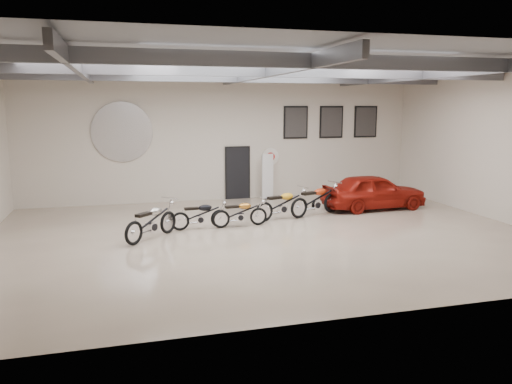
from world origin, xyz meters
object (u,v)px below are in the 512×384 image
object	(u,v)px
banner_stand	(268,177)
go_kart	(362,201)
motorcycle_yellow	(282,204)
motorcycle_red	(316,199)
motorcycle_gold	(240,212)
vintage_car	(374,191)
motorcycle_black	(200,214)
motorcycle_silver	(151,221)

from	to	relation	value
banner_stand	go_kart	xyz separation A→B (m)	(2.80, -2.87, -0.61)
motorcycle_yellow	motorcycle_red	size ratio (longest dim) A/B	0.94
motorcycle_gold	vintage_car	bearing A→B (deg)	11.10
banner_stand	motorcycle_yellow	xyz separation A→B (m)	(-0.55, -3.61, -0.40)
motorcycle_black	motorcycle_gold	world-z (taller)	motorcycle_black
motorcycle_black	vintage_car	size ratio (longest dim) A/B	0.46
motorcycle_gold	banner_stand	bearing A→B (deg)	59.78
motorcycle_black	go_kart	size ratio (longest dim) A/B	1.00
banner_stand	motorcycle_black	world-z (taller)	banner_stand
motorcycle_red	go_kart	xyz separation A→B (m)	(2.03, 0.49, -0.25)
banner_stand	motorcycle_black	xyz separation A→B (m)	(-3.44, -4.24, -0.47)
motorcycle_silver	go_kart	xyz separation A→B (m)	(7.77, 2.18, -0.22)
banner_stand	motorcycle_black	size ratio (longest dim) A/B	1.05
motorcycle_red	motorcycle_black	bearing A→B (deg)	171.18
motorcycle_silver	motorcycle_red	world-z (taller)	motorcycle_red
motorcycle_red	motorcycle_yellow	bearing A→B (deg)	170.34
motorcycle_silver	motorcycle_red	size ratio (longest dim) A/B	0.96
motorcycle_gold	motorcycle_yellow	xyz separation A→B (m)	(1.62, 0.65, 0.08)
motorcycle_red	motorcycle_silver	bearing A→B (deg)	175.71
banner_stand	motorcycle_black	bearing A→B (deg)	-142.69
motorcycle_silver	go_kart	bearing A→B (deg)	-29.73
banner_stand	motorcycle_red	bearing A→B (deg)	-90.85
motorcycle_red	go_kart	world-z (taller)	motorcycle_red
banner_stand	motorcycle_silver	distance (m)	7.09
banner_stand	go_kart	bearing A→B (deg)	-59.34
go_kart	banner_stand	bearing A→B (deg)	113.39
vintage_car	motorcycle_red	bearing A→B (deg)	98.50
motorcycle_black	banner_stand	bearing A→B (deg)	48.00
banner_stand	motorcycle_red	distance (m)	3.46
motorcycle_silver	motorcycle_yellow	size ratio (longest dim) A/B	1.02
motorcycle_yellow	go_kart	distance (m)	3.43
motorcycle_gold	motorcycle_silver	bearing A→B (deg)	-167.61
motorcycle_yellow	go_kart	world-z (taller)	motorcycle_yellow
motorcycle_yellow	motorcycle_silver	bearing A→B (deg)	-178.18
go_kart	vintage_car	bearing A→B (deg)	-22.24
motorcycle_silver	vintage_car	size ratio (longest dim) A/B	0.54
motorcycle_yellow	motorcycle_red	world-z (taller)	motorcycle_red
banner_stand	vintage_car	distance (m)	4.36
motorcycle_yellow	vintage_car	world-z (taller)	vintage_car
vintage_car	go_kart	bearing A→B (deg)	86.26
motorcycle_black	vintage_car	distance (m)	6.84
go_kart	motorcycle_yellow	bearing A→B (deg)	171.68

